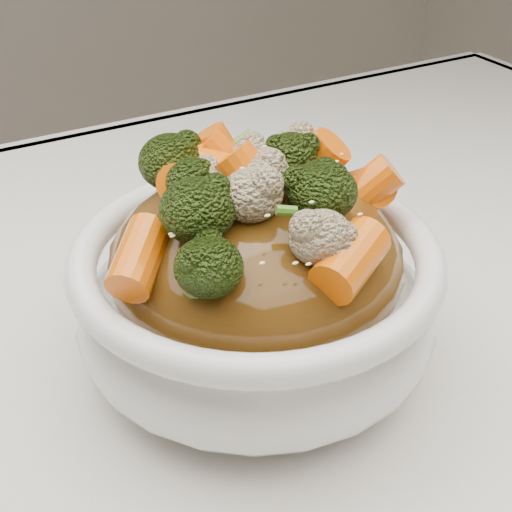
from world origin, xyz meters
TOP-DOWN VIEW (x-y plane):
  - tablecloth at (0.00, 0.00)m, footprint 1.20×0.80m
  - bowl at (0.02, -0.01)m, footprint 0.28×0.28m
  - sauce_base at (0.02, -0.01)m, footprint 0.22×0.22m
  - carrots at (0.02, -0.01)m, footprint 0.22×0.22m
  - broccoli at (0.02, -0.01)m, footprint 0.22×0.22m
  - cauliflower at (0.02, -0.01)m, footprint 0.22×0.22m
  - scallions at (0.02, -0.01)m, footprint 0.16×0.16m
  - sesame_seeds at (0.02, -0.01)m, footprint 0.20×0.20m

SIDE VIEW (x-z plane):
  - tablecloth at x=0.00m, z-range 0.71..0.75m
  - bowl at x=0.02m, z-range 0.75..0.84m
  - sauce_base at x=0.02m, z-range 0.78..0.87m
  - cauliflower at x=0.02m, z-range 0.87..0.90m
  - broccoli at x=0.02m, z-range 0.86..0.91m
  - carrots at x=0.02m, z-range 0.86..0.91m
  - sesame_seeds at x=0.02m, z-range 0.88..0.89m
  - scallions at x=0.02m, z-range 0.88..0.90m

